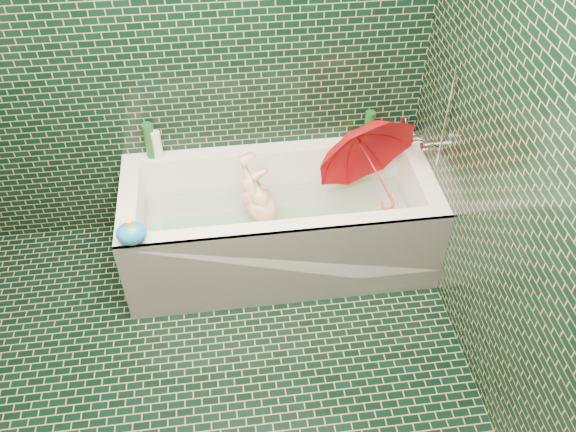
{
  "coord_description": "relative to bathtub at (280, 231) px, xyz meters",
  "views": [
    {
      "loc": [
        0.17,
        -1.45,
        2.66
      ],
      "look_at": [
        0.47,
        0.82,
        0.5
      ],
      "focal_mm": 38.0,
      "sensor_mm": 36.0,
      "label": 1
    }
  ],
  "objects": [
    {
      "name": "floor",
      "position": [
        -0.45,
        -1.01,
        -0.21
      ],
      "size": [
        2.8,
        2.8,
        0.0
      ],
      "primitive_type": "plane",
      "color": "black",
      "rests_on": "ground"
    },
    {
      "name": "wall_back",
      "position": [
        -0.45,
        0.39,
        1.04
      ],
      "size": [
        2.8,
        0.0,
        2.8
      ],
      "primitive_type": "plane",
      "rotation": [
        1.57,
        0.0,
        0.0
      ],
      "color": "black",
      "rests_on": "floor"
    },
    {
      "name": "wall_right",
      "position": [
        0.85,
        -1.01,
        1.04
      ],
      "size": [
        0.0,
        2.8,
        2.8
      ],
      "primitive_type": "plane",
      "rotation": [
        1.57,
        0.0,
        -1.57
      ],
      "color": "black",
      "rests_on": "floor"
    },
    {
      "name": "bathtub",
      "position": [
        0.0,
        0.0,
        0.0
      ],
      "size": [
        1.7,
        0.75,
        0.55
      ],
      "color": "white",
      "rests_on": "floor"
    },
    {
      "name": "bath_mat",
      "position": [
        0.0,
        0.02,
        -0.06
      ],
      "size": [
        1.35,
        0.47,
        0.01
      ],
      "primitive_type": "cube",
      "color": "green",
      "rests_on": "bathtub"
    },
    {
      "name": "water",
      "position": [
        0.0,
        0.02,
        0.09
      ],
      "size": [
        1.48,
        0.53,
        0.0
      ],
      "primitive_type": "cube",
      "color": "silver",
      "rests_on": "bathtub"
    },
    {
      "name": "faucet",
      "position": [
        0.81,
        0.01,
        0.56
      ],
      "size": [
        0.18,
        0.19,
        0.55
      ],
      "color": "silver",
      "rests_on": "wall_right"
    },
    {
      "name": "child",
      "position": [
        -0.07,
        0.02,
        0.1
      ],
      "size": [
        0.89,
        0.51,
        0.34
      ],
      "primitive_type": "imported",
      "rotation": [
        -1.39,
        0.0,
        -1.3
      ],
      "color": "#F4B698",
      "rests_on": "bathtub"
    },
    {
      "name": "umbrella",
      "position": [
        0.52,
        0.02,
        0.38
      ],
      "size": [
        0.77,
        0.82,
        0.79
      ],
      "primitive_type": "imported",
      "rotation": [
        0.39,
        -0.25,
        0.21
      ],
      "color": "red",
      "rests_on": "bathtub"
    },
    {
      "name": "soap_bottle_a",
      "position": [
        0.79,
        0.31,
        0.34
      ],
      "size": [
        0.1,
        0.1,
        0.23
      ],
      "primitive_type": "imported",
      "rotation": [
        0.0,
        0.0,
        0.13
      ],
      "color": "white",
      "rests_on": "bathtub"
    },
    {
      "name": "soap_bottle_b",
      "position": [
        0.78,
        0.32,
        0.34
      ],
      "size": [
        0.08,
        0.08,
        0.18
      ],
      "primitive_type": "imported",
      "rotation": [
        0.0,
        0.0,
        0.03
      ],
      "color": "#4B1E73",
      "rests_on": "bathtub"
    },
    {
      "name": "soap_bottle_c",
      "position": [
        0.68,
        0.34,
        0.34
      ],
      "size": [
        0.18,
        0.18,
        0.19
      ],
      "primitive_type": "imported",
      "rotation": [
        0.0,
        0.0,
        0.26
      ],
      "color": "#164D1C",
      "rests_on": "bathtub"
    },
    {
      "name": "bottle_right_tall",
      "position": [
        0.55,
        0.31,
        0.44
      ],
      "size": [
        0.07,
        0.07,
        0.21
      ],
      "primitive_type": "cylinder",
      "rotation": [
        0.0,
        0.0,
        -0.2
      ],
      "color": "#164D1C",
      "rests_on": "bathtub"
    },
    {
      "name": "bottle_right_pump",
      "position": [
        0.75,
        0.31,
        0.42
      ],
      "size": [
        0.06,
        0.06,
        0.17
      ],
      "primitive_type": "cylinder",
      "rotation": [
        0.0,
        0.0,
        0.21
      ],
      "color": "silver",
      "rests_on": "bathtub"
    },
    {
      "name": "bottle_left_tall",
      "position": [
        -0.68,
        0.36,
        0.45
      ],
      "size": [
        0.07,
        0.07,
        0.21
      ],
      "primitive_type": "cylinder",
      "rotation": [
        0.0,
        0.0,
        -0.16
      ],
      "color": "#164D1C",
      "rests_on": "bathtub"
    },
    {
      "name": "bottle_left_short",
      "position": [
        -0.64,
        0.34,
        0.42
      ],
      "size": [
        0.07,
        0.07,
        0.17
      ],
      "primitive_type": "cylinder",
      "rotation": [
        0.0,
        0.0,
        -0.35
      ],
      "color": "white",
      "rests_on": "bathtub"
    },
    {
      "name": "rubber_duck",
      "position": [
        0.49,
        0.33,
        0.38
      ],
      "size": [
        0.11,
        0.08,
        0.09
      ],
      "rotation": [
        0.0,
        0.0,
        0.21
      ],
      "color": "#FFFC1A",
      "rests_on": "bathtub"
    },
    {
      "name": "bath_toy",
      "position": [
        -0.75,
        -0.32,
        0.4
      ],
      "size": [
        0.15,
        0.13,
        0.14
      ],
      "rotation": [
        0.0,
        0.0,
        -0.03
      ],
      "color": "#187FD8",
      "rests_on": "bathtub"
    }
  ]
}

